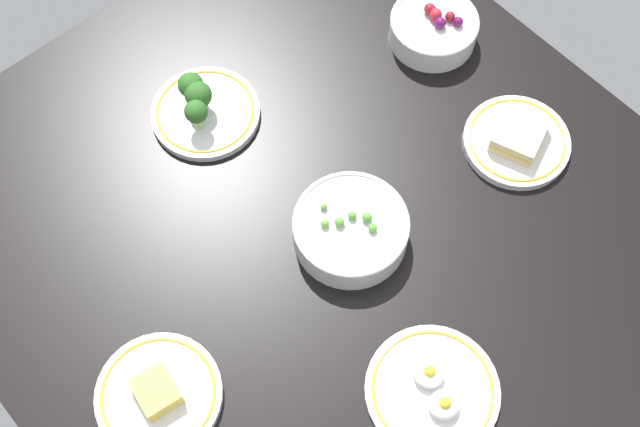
# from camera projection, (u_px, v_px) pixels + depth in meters

# --- Properties ---
(dining_table) EXTENTS (1.16, 1.06, 0.04)m
(dining_table) POSITION_uv_depth(u_px,v_px,m) (320.00, 225.00, 1.31)
(dining_table) COLOR black
(dining_table) RESTS_ON ground
(bowl_peas) EXTENTS (0.18, 0.18, 0.07)m
(bowl_peas) POSITION_uv_depth(u_px,v_px,m) (351.00, 229.00, 1.25)
(bowl_peas) COLOR silver
(bowl_peas) RESTS_ON dining_table
(plate_cheese) EXTENTS (0.18, 0.18, 0.04)m
(plate_cheese) POSITION_uv_depth(u_px,v_px,m) (159.00, 394.00, 1.15)
(plate_cheese) COLOR silver
(plate_cheese) RESTS_ON dining_table
(bowl_berries) EXTENTS (0.15, 0.15, 0.07)m
(bowl_berries) POSITION_uv_depth(u_px,v_px,m) (434.00, 28.00, 1.42)
(bowl_berries) COLOR silver
(bowl_berries) RESTS_ON dining_table
(plate_eggs) EXTENTS (0.19, 0.19, 0.04)m
(plate_eggs) POSITION_uv_depth(u_px,v_px,m) (433.00, 390.00, 1.16)
(plate_eggs) COLOR silver
(plate_eggs) RESTS_ON dining_table
(plate_broccoli) EXTENTS (0.18, 0.18, 0.08)m
(plate_broccoli) POSITION_uv_depth(u_px,v_px,m) (203.00, 108.00, 1.36)
(plate_broccoli) COLOR silver
(plate_broccoli) RESTS_ON dining_table
(plate_sandwich) EXTENTS (0.18, 0.18, 0.05)m
(plate_sandwich) POSITION_uv_depth(u_px,v_px,m) (517.00, 140.00, 1.34)
(plate_sandwich) COLOR silver
(plate_sandwich) RESTS_ON dining_table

